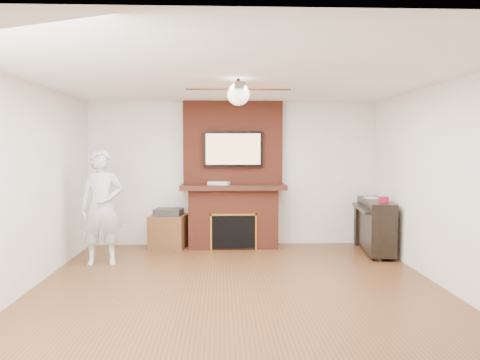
{
  "coord_description": "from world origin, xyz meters",
  "views": [
    {
      "loc": [
        -0.2,
        -5.44,
        1.71
      ],
      "look_at": [
        0.05,
        0.9,
        1.27
      ],
      "focal_mm": 35.0,
      "sensor_mm": 36.0,
      "label": 1
    }
  ],
  "objects_px": {
    "person": "(102,207)",
    "piano": "(375,224)",
    "fireplace": "(233,189)",
    "side_table": "(169,230)"
  },
  "relations": [
    {
      "from": "fireplace",
      "to": "person",
      "type": "distance_m",
      "value": 2.27
    },
    {
      "from": "side_table",
      "to": "piano",
      "type": "height_order",
      "value": "piano"
    },
    {
      "from": "side_table",
      "to": "piano",
      "type": "xyz_separation_m",
      "value": [
        3.39,
        -0.51,
        0.15
      ]
    },
    {
      "from": "fireplace",
      "to": "side_table",
      "type": "relative_size",
      "value": 3.73
    },
    {
      "from": "person",
      "to": "fireplace",
      "type": "bearing_deg",
      "value": 21.84
    },
    {
      "from": "fireplace",
      "to": "piano",
      "type": "relative_size",
      "value": 1.85
    },
    {
      "from": "person",
      "to": "piano",
      "type": "relative_size",
      "value": 1.24
    },
    {
      "from": "person",
      "to": "piano",
      "type": "distance_m",
      "value": 4.29
    },
    {
      "from": "side_table",
      "to": "piano",
      "type": "relative_size",
      "value": 0.5
    },
    {
      "from": "person",
      "to": "piano",
      "type": "xyz_separation_m",
      "value": [
        4.24,
        0.57,
        -0.38
      ]
    }
  ]
}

